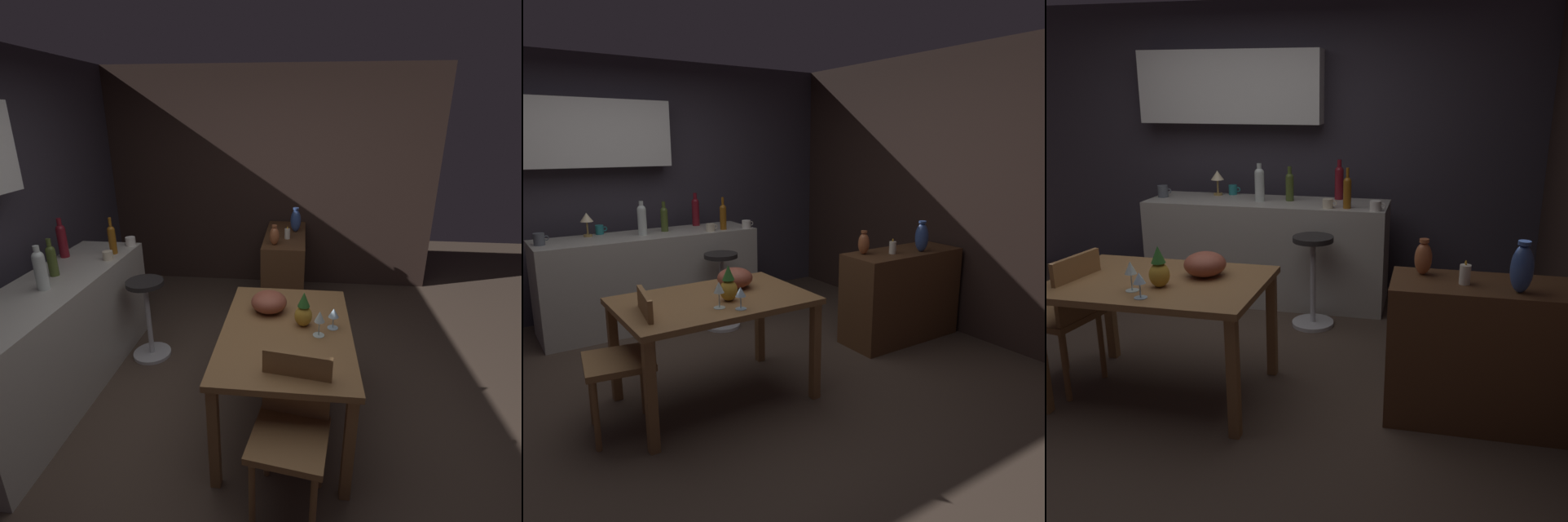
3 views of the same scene
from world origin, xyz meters
The scene contains 24 objects.
ground_plane centered at (0.00, 0.00, 0.00)m, with size 9.00×9.00×0.00m, color #47382D.
wall_kitchen_back centered at (-0.06, 2.08, 1.41)m, with size 5.20×0.33×2.60m.
wall_side_right centered at (2.55, 0.30, 1.30)m, with size 0.10×4.40×2.60m, color #33231E.
dining_table centered at (-0.01, -0.26, 0.65)m, with size 1.27×0.85×0.74m.
kitchen_counter centered at (0.15, 1.51, 0.45)m, with size 2.10×0.60×0.90m, color #B2ADA3.
sideboard_cabinet centered at (1.91, -0.16, 0.41)m, with size 1.10×0.44×0.82m, color #56351E.
chair_near_window centered at (-0.61, -0.32, 0.50)m, with size 0.46×0.46×0.88m.
bar_stool centered at (0.67, 0.99, 0.39)m, with size 0.34×0.34×0.74m.
wine_glass_left centered at (0.04, -0.56, 0.85)m, with size 0.07×0.07×0.14m.
wine_glass_right centered at (-0.06, -0.47, 0.87)m, with size 0.07×0.07×0.17m.
pineapple_centerpiece centered at (0.06, -0.37, 0.84)m, with size 0.12×0.12×0.24m.
fruit_bowl centered at (0.23, -0.12, 0.81)m, with size 0.26×0.26×0.15m, color #9E4C38.
wine_bottle_clear centered at (0.10, 1.48, 1.06)m, with size 0.08×0.08×0.33m.
wine_bottle_olive centered at (0.34, 1.56, 1.04)m, with size 0.07×0.07×0.30m.
wine_bottle_amber centered at (0.88, 1.33, 1.04)m, with size 0.07×0.07×0.33m.
wine_bottle_ruby centered at (0.75, 1.72, 1.06)m, with size 0.08×0.08×0.35m.
cup_slate centered at (-0.81, 1.48, 0.95)m, with size 0.13×0.09×0.11m.
cup_teal centered at (-0.24, 1.74, 0.94)m, with size 0.11×0.08×0.09m.
cup_cream centered at (0.73, 1.31, 0.94)m, with size 0.12×0.08×0.08m.
cup_white centered at (1.12, 1.28, 0.94)m, with size 0.13×0.09×0.08m.
counter_lamp centered at (-0.37, 1.68, 1.06)m, with size 0.12×0.12×0.23m.
pillar_candle_tall centered at (1.75, -0.19, 0.87)m, with size 0.06×0.06×0.13m.
vase_copper centered at (1.53, -0.06, 0.92)m, with size 0.10×0.10×0.21m.
vase_ceramic_blue centered at (2.02, -0.27, 0.95)m, with size 0.12×0.12×0.27m.
Camera 2 is at (-1.40, -3.22, 1.76)m, focal length 34.59 mm.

